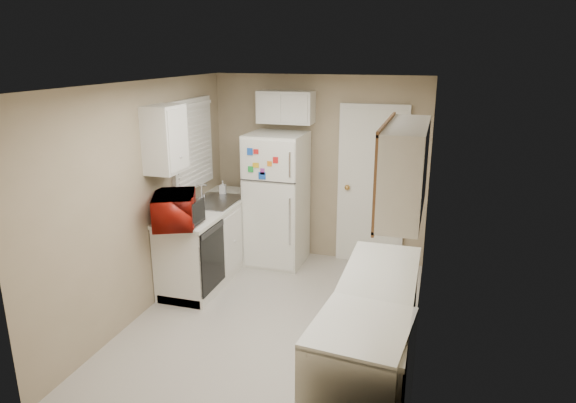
# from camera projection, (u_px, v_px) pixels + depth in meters

# --- Properties ---
(floor) EXTENTS (3.80, 3.80, 0.00)m
(floor) POSITION_uv_depth(u_px,v_px,m) (274.00, 322.00, 5.28)
(floor) COLOR beige
(floor) RESTS_ON ground
(ceiling) EXTENTS (3.80, 3.80, 0.00)m
(ceiling) POSITION_uv_depth(u_px,v_px,m) (272.00, 83.00, 4.60)
(ceiling) COLOR white
(ceiling) RESTS_ON floor
(wall_left) EXTENTS (3.80, 3.80, 0.00)m
(wall_left) POSITION_uv_depth(u_px,v_px,m) (145.00, 199.00, 5.33)
(wall_left) COLOR tan
(wall_left) RESTS_ON floor
(wall_right) EXTENTS (3.80, 3.80, 0.00)m
(wall_right) POSITION_uv_depth(u_px,v_px,m) (423.00, 224.00, 4.56)
(wall_right) COLOR tan
(wall_right) RESTS_ON floor
(wall_back) EXTENTS (2.80, 2.80, 0.00)m
(wall_back) POSITION_uv_depth(u_px,v_px,m) (319.00, 169.00, 6.69)
(wall_back) COLOR tan
(wall_back) RESTS_ON floor
(wall_front) EXTENTS (2.80, 2.80, 0.00)m
(wall_front) POSITION_uv_depth(u_px,v_px,m) (178.00, 298.00, 3.20)
(wall_front) COLOR tan
(wall_front) RESTS_ON floor
(left_counter) EXTENTS (0.60, 1.80, 0.90)m
(left_counter) POSITION_uv_depth(u_px,v_px,m) (211.00, 240.00, 6.28)
(left_counter) COLOR silver
(left_counter) RESTS_ON floor
(dishwasher) EXTENTS (0.03, 0.58, 0.72)m
(dishwasher) POSITION_uv_depth(u_px,v_px,m) (212.00, 258.00, 5.64)
(dishwasher) COLOR black
(dishwasher) RESTS_ON floor
(sink) EXTENTS (0.54, 0.74, 0.16)m
(sink) POSITION_uv_depth(u_px,v_px,m) (215.00, 205.00, 6.31)
(sink) COLOR gray
(sink) RESTS_ON left_counter
(microwave) EXTENTS (0.70, 0.57, 0.41)m
(microwave) POSITION_uv_depth(u_px,v_px,m) (175.00, 212.00, 5.41)
(microwave) COLOR #9C140B
(microwave) RESTS_ON left_counter
(soap_bottle) EXTENTS (0.09, 0.09, 0.17)m
(soap_bottle) POSITION_uv_depth(u_px,v_px,m) (223.00, 186.00, 6.61)
(soap_bottle) COLOR silver
(soap_bottle) RESTS_ON left_counter
(window_blinds) EXTENTS (0.10, 0.98, 1.08)m
(window_blinds) POSITION_uv_depth(u_px,v_px,m) (193.00, 144.00, 6.17)
(window_blinds) COLOR silver
(window_blinds) RESTS_ON wall_left
(upper_cabinet_left) EXTENTS (0.30, 0.45, 0.70)m
(upper_cabinet_left) POSITION_uv_depth(u_px,v_px,m) (165.00, 139.00, 5.32)
(upper_cabinet_left) COLOR silver
(upper_cabinet_left) RESTS_ON wall_left
(refrigerator) EXTENTS (0.72, 0.70, 1.70)m
(refrigerator) POSITION_uv_depth(u_px,v_px,m) (277.00, 200.00, 6.56)
(refrigerator) COLOR white
(refrigerator) RESTS_ON floor
(cabinet_over_fridge) EXTENTS (0.70, 0.30, 0.40)m
(cabinet_over_fridge) POSITION_uv_depth(u_px,v_px,m) (286.00, 107.00, 6.44)
(cabinet_over_fridge) COLOR silver
(cabinet_over_fridge) RESTS_ON wall_back
(interior_door) EXTENTS (0.86, 0.06, 2.08)m
(interior_door) POSITION_uv_depth(u_px,v_px,m) (371.00, 187.00, 6.51)
(interior_door) COLOR white
(interior_door) RESTS_ON floor
(right_counter) EXTENTS (0.60, 2.00, 0.90)m
(right_counter) POSITION_uv_depth(u_px,v_px,m) (373.00, 340.00, 4.12)
(right_counter) COLOR silver
(right_counter) RESTS_ON floor
(stove) EXTENTS (0.71, 0.84, 0.95)m
(stove) POSITION_uv_depth(u_px,v_px,m) (358.00, 385.00, 3.53)
(stove) COLOR white
(stove) RESTS_ON floor
(upper_cabinet_right) EXTENTS (0.30, 1.20, 0.70)m
(upper_cabinet_right) POSITION_uv_depth(u_px,v_px,m) (406.00, 169.00, 3.97)
(upper_cabinet_right) COLOR silver
(upper_cabinet_right) RESTS_ON wall_right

